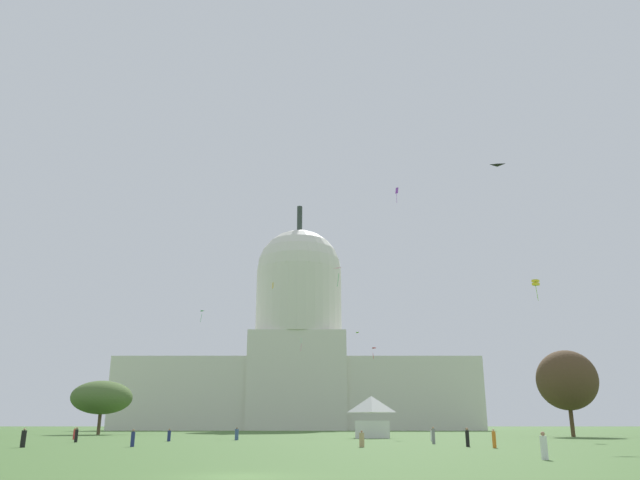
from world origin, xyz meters
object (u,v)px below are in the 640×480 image
(event_tent, at_px, (372,416))
(person_tan_lawn_far_left, at_px, (362,440))
(person_denim_back_center, at_px, (237,434))
(kite_white_mid, at_px, (301,342))
(person_black_edge_east, at_px, (468,438))
(kite_red_mid, at_px, (373,351))
(person_white_aisle_center, at_px, (544,447))
(kite_lime_mid, at_px, (359,333))
(tree_west_near, at_px, (102,398))
(person_black_back_right, at_px, (24,439))
(kite_black_high, at_px, (498,169))
(capitol_building, at_px, (298,356))
(kite_green_mid, at_px, (201,312))
(person_white_lawn_far_right, at_px, (432,435))
(kite_pink_mid, at_px, (339,271))
(tree_east_mid, at_px, (567,380))
(person_navy_near_tent, at_px, (169,436))
(kite_violet_high, at_px, (397,191))
(person_navy_back_left, at_px, (133,439))
(person_black_front_right, at_px, (77,435))
(person_red_deep_crowd, at_px, (75,434))
(kite_yellow_mid, at_px, (536,283))
(person_orange_mid_right, at_px, (494,439))
(kite_gold_mid, at_px, (273,285))
(person_grey_mid_center, at_px, (434,436))

(event_tent, xyz_separation_m, person_tan_lawn_far_left, (-3.86, -35.08, -2.44))
(person_denim_back_center, relative_size, kite_white_mid, 0.46)
(person_black_edge_east, height_order, kite_red_mid, kite_red_mid)
(person_white_aisle_center, relative_size, kite_lime_mid, 0.96)
(tree_west_near, xyz_separation_m, person_tan_lawn_far_left, (46.64, -63.22, -6.27))
(person_white_aisle_center, xyz_separation_m, kite_red_mid, (-1.67, 101.16, 17.29))
(person_black_back_right, distance_m, kite_black_high, 70.88)
(kite_white_mid, bearing_deg, capitol_building, 162.31)
(tree_west_near, height_order, kite_green_mid, kite_green_mid)
(event_tent, height_order, person_black_back_right, event_tent)
(person_white_lawn_far_right, height_order, kite_pink_mid, kite_pink_mid)
(tree_east_mid, bearing_deg, person_tan_lawn_far_left, -130.46)
(person_navy_near_tent, relative_size, kite_violet_high, 0.38)
(tree_west_near, relative_size, person_navy_back_left, 7.54)
(person_black_front_right, distance_m, kite_black_high, 67.69)
(capitol_building, relative_size, kite_violet_high, 28.54)
(person_white_lawn_far_right, relative_size, person_red_deep_crowd, 0.94)
(person_white_lawn_far_right, xyz_separation_m, person_red_deep_crowd, (-47.23, 6.80, 0.06))
(capitol_building, relative_size, person_navy_back_left, 70.30)
(person_denim_back_center, bearing_deg, kite_yellow_mid, 35.22)
(person_black_back_right, relative_size, kite_white_mid, 0.49)
(person_white_aisle_center, height_order, kite_red_mid, kite_red_mid)
(person_white_aisle_center, bearing_deg, event_tent, -147.08)
(capitol_building, relative_size, kite_black_high, 62.97)
(person_white_aisle_center, bearing_deg, capitol_building, -145.78)
(person_white_lawn_far_right, distance_m, person_orange_mid_right, 22.22)
(person_black_front_right, bearing_deg, kite_gold_mid, 40.75)
(kite_gold_mid, distance_m, kite_black_high, 47.35)
(kite_gold_mid, xyz_separation_m, kite_black_high, (35.77, -28.79, 11.55))
(capitol_building, distance_m, person_black_back_right, 142.92)
(person_black_back_right, relative_size, kite_lime_mid, 1.00)
(kite_gold_mid, bearing_deg, person_white_lawn_far_right, -116.81)
(person_orange_mid_right, xyz_separation_m, person_white_aisle_center, (-1.93, -18.04, -0.02))
(kite_lime_mid, distance_m, kite_yellow_mid, 79.48)
(person_red_deep_crowd, bearing_deg, person_white_lawn_far_right, 161.01)
(person_white_aisle_center, height_order, kite_lime_mid, kite_lime_mid)
(tree_west_near, height_order, kite_pink_mid, kite_pink_mid)
(tree_west_near, bearing_deg, kite_lime_mid, 40.07)
(tree_east_mid, bearing_deg, capitol_building, 116.67)
(person_white_lawn_far_right, bearing_deg, tree_west_near, 17.16)
(person_navy_near_tent, height_order, kite_violet_high, kite_violet_high)
(kite_pink_mid, bearing_deg, kite_lime_mid, -71.20)
(event_tent, distance_m, tree_west_near, 57.93)
(person_black_front_right, distance_m, kite_white_mid, 93.68)
(capitol_building, bearing_deg, person_white_aisle_center, -82.58)
(person_white_lawn_far_right, height_order, person_grey_mid_center, person_grey_mid_center)
(person_grey_mid_center, bearing_deg, person_orange_mid_right, 54.23)
(person_navy_near_tent, bearing_deg, kite_violet_high, 10.98)
(kite_black_high, bearing_deg, capitol_building, -63.67)
(person_orange_mid_right, height_order, kite_gold_mid, kite_gold_mid)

